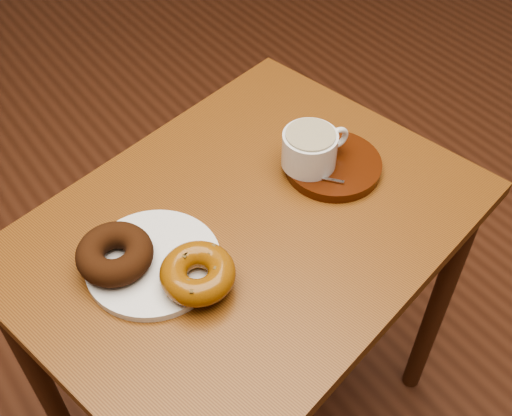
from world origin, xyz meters
TOP-DOWN VIEW (x-y plane):
  - ground at (0.00, 0.00)m, footprint 6.00×6.00m
  - cafe_table at (-0.08, -0.02)m, footprint 0.83×0.68m
  - donut_plate at (-0.24, -0.01)m, footprint 0.21×0.21m
  - donut_cinnamon at (-0.29, 0.02)m, footprint 0.15×0.15m
  - donut_caramel at (-0.21, -0.08)m, footprint 0.12×0.12m
  - saucer at (0.11, -0.01)m, footprint 0.22×0.22m
  - coffee_cup at (0.08, 0.01)m, footprint 0.12×0.09m
  - teaspoon at (0.05, -0.00)m, footprint 0.06×0.08m

SIDE VIEW (x-z plane):
  - ground at x=0.00m, z-range 0.00..0.00m
  - cafe_table at x=-0.08m, z-range 0.23..0.93m
  - donut_plate at x=-0.24m, z-range 0.69..0.70m
  - saucer at x=0.11m, z-range 0.69..0.71m
  - teaspoon at x=0.05m, z-range 0.71..0.71m
  - donut_caramel at x=-0.21m, z-range 0.70..0.74m
  - donut_cinnamon at x=-0.29m, z-range 0.70..0.74m
  - coffee_cup at x=0.08m, z-range 0.71..0.77m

